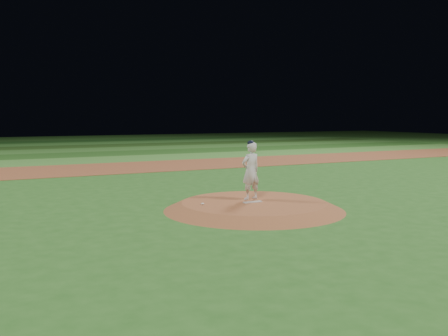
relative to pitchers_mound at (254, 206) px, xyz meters
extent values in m
plane|color=#275F1E|center=(0.00, 0.00, -0.12)|extent=(120.00, 120.00, 0.00)
cube|color=brown|center=(0.00, 14.00, -0.12)|extent=(70.00, 6.00, 0.02)
cube|color=#3B7A2C|center=(0.00, 19.50, -0.12)|extent=(70.00, 5.00, 0.02)
cube|color=#1F4C18|center=(0.00, 24.50, -0.12)|extent=(70.00, 5.00, 0.02)
cube|color=#306625|center=(0.00, 29.50, -0.12)|extent=(70.00, 5.00, 0.02)
cube|color=#1E4215|center=(0.00, 34.50, -0.12)|extent=(70.00, 5.00, 0.02)
cube|color=#306C27|center=(0.00, 39.50, -0.12)|extent=(70.00, 5.00, 0.02)
cube|color=#1B4B18|center=(0.00, 44.50, -0.12)|extent=(70.00, 5.00, 0.02)
cone|color=#95522E|center=(0.00, 0.00, 0.00)|extent=(5.50, 5.50, 0.25)
cube|color=beige|center=(-0.10, -0.08, 0.14)|extent=(0.60, 0.16, 0.03)
ellipsoid|color=silver|center=(-1.61, 0.26, 0.15)|extent=(0.10, 0.10, 0.06)
imported|color=silver|center=(0.13, 0.43, 1.02)|extent=(0.71, 0.53, 1.79)
ellipsoid|color=black|center=(0.13, 0.43, 1.90)|extent=(0.22, 0.22, 0.15)
camera|label=1|loc=(-7.65, -12.93, 2.74)|focal=40.00mm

